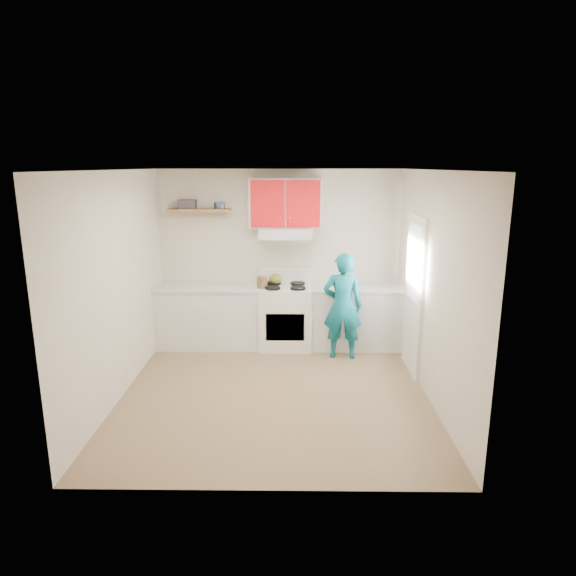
{
  "coord_description": "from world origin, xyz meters",
  "views": [
    {
      "loc": [
        0.23,
        -5.59,
        2.65
      ],
      "look_at": [
        0.15,
        0.55,
        1.15
      ],
      "focal_mm": 31.44,
      "sensor_mm": 36.0,
      "label": 1
    }
  ],
  "objects_px": {
    "tin": "(220,206)",
    "person": "(343,306)",
    "kettle": "(275,279)",
    "crock": "(262,283)",
    "stove": "(286,317)"
  },
  "relations": [
    {
      "from": "tin",
      "to": "person",
      "type": "bearing_deg",
      "value": -17.82
    },
    {
      "from": "stove",
      "to": "crock",
      "type": "xyz_separation_m",
      "value": [
        -0.34,
        -0.07,
        0.53
      ]
    },
    {
      "from": "stove",
      "to": "person",
      "type": "relative_size",
      "value": 0.61
    },
    {
      "from": "stove",
      "to": "crock",
      "type": "bearing_deg",
      "value": -167.61
    },
    {
      "from": "kettle",
      "to": "person",
      "type": "xyz_separation_m",
      "value": [
        0.95,
        -0.57,
        -0.25
      ]
    },
    {
      "from": "stove",
      "to": "crock",
      "type": "height_order",
      "value": "crock"
    },
    {
      "from": "stove",
      "to": "tin",
      "type": "bearing_deg",
      "value": 171.91
    },
    {
      "from": "crock",
      "to": "stove",
      "type": "bearing_deg",
      "value": 12.39
    },
    {
      "from": "stove",
      "to": "tin",
      "type": "height_order",
      "value": "tin"
    },
    {
      "from": "tin",
      "to": "person",
      "type": "xyz_separation_m",
      "value": [
        1.75,
        -0.56,
        -1.34
      ]
    },
    {
      "from": "crock",
      "to": "person",
      "type": "bearing_deg",
      "value": -17.27
    },
    {
      "from": "kettle",
      "to": "person",
      "type": "height_order",
      "value": "person"
    },
    {
      "from": "stove",
      "to": "tin",
      "type": "distance_m",
      "value": 1.89
    },
    {
      "from": "stove",
      "to": "kettle",
      "type": "distance_m",
      "value": 0.58
    },
    {
      "from": "kettle",
      "to": "crock",
      "type": "relative_size",
      "value": 1.04
    }
  ]
}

